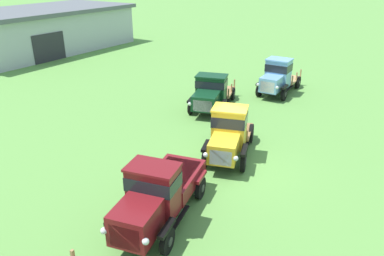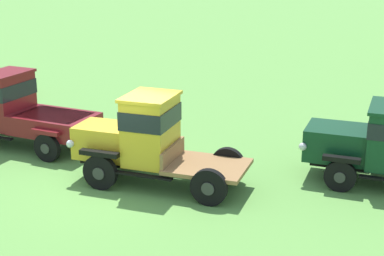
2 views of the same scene
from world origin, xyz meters
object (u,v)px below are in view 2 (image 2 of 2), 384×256
(vintage_truck_midrow_center, at_px, (145,138))
(oil_drum_beside_row, at_px, (20,86))
(vintage_truck_second_in_line, at_px, (16,110))
(vintage_truck_far_side, at_px, (382,143))

(vintage_truck_midrow_center, distance_m, oil_drum_beside_row, 10.64)
(vintage_truck_midrow_center, relative_size, oil_drum_beside_row, 5.92)
(vintage_truck_second_in_line, relative_size, vintage_truck_far_side, 0.97)
(vintage_truck_second_in_line, relative_size, vintage_truck_midrow_center, 1.06)
(oil_drum_beside_row, bearing_deg, vintage_truck_midrow_center, -19.88)
(vintage_truck_midrow_center, bearing_deg, oil_drum_beside_row, 160.12)
(vintage_truck_second_in_line, bearing_deg, vintage_truck_far_side, 20.95)
(vintage_truck_midrow_center, bearing_deg, vintage_truck_far_side, 37.47)
(vintage_truck_second_in_line, height_order, vintage_truck_far_side, vintage_truck_second_in_line)
(vintage_truck_far_side, bearing_deg, oil_drum_beside_row, -179.85)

